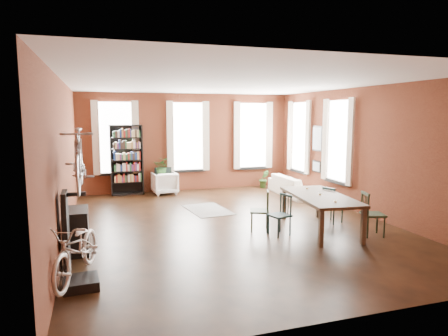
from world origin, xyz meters
name	(u,v)px	position (x,y,z in m)	size (l,w,h in m)	color
room	(233,130)	(0.25, 0.62, 2.14)	(9.00, 9.04, 3.22)	black
dining_table	(319,213)	(1.69, -1.03, 0.39)	(1.04, 2.29, 0.78)	#4C3E2E
dining_chair_a	(279,215)	(0.70, -1.08, 0.43)	(0.39, 0.39, 0.85)	#1C3A3D
dining_chair_b	(259,211)	(0.43, -0.65, 0.44)	(0.41, 0.41, 0.88)	#1F2F1B
dining_chair_c	(373,214)	(2.53, -1.71, 0.46)	(0.42, 0.42, 0.92)	#1E2E1B
dining_chair_d	(333,205)	(2.32, -0.55, 0.42)	(0.39, 0.39, 0.84)	#1A3A39
bookshelf	(127,160)	(-2.00, 4.30, 1.10)	(1.00, 0.32, 2.20)	black
white_armchair	(165,182)	(-0.87, 4.06, 0.38)	(0.74, 0.69, 0.76)	white
cream_sofa	(294,182)	(2.95, 2.60, 0.41)	(2.08, 0.61, 0.81)	beige
striped_rug	(208,210)	(-0.14, 1.51, 0.01)	(0.96, 1.53, 0.01)	black
bike_trainer	(81,283)	(-3.18, -2.55, 0.07)	(0.50, 0.50, 0.14)	black
bike_wall_rack	(66,232)	(-3.40, -1.80, 0.65)	(0.16, 0.60, 1.30)	black
console_table	(77,231)	(-3.28, -0.90, 0.40)	(0.40, 0.80, 0.80)	black
plant_stand	(162,184)	(-0.93, 4.30, 0.29)	(0.29, 0.29, 0.57)	black
plant_by_sofa	(264,184)	(2.58, 4.06, 0.14)	(0.35, 0.63, 0.28)	#305A24
plant_small	(339,207)	(3.18, 0.46, 0.08)	(0.23, 0.44, 0.16)	#2D5C24
bicycle_floor	(76,222)	(-3.20, -2.53, 0.98)	(0.58, 0.88, 1.68)	beige
bicycle_hung	(78,139)	(-3.15, -1.80, 2.13)	(0.47, 1.00, 1.66)	#A5A8AD
plant_on_stand	(162,168)	(-0.90, 4.30, 0.80)	(0.51, 0.57, 0.45)	#285722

